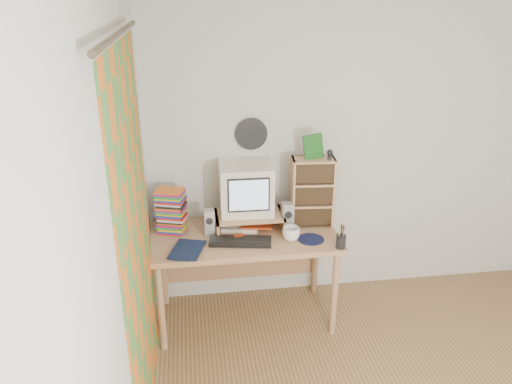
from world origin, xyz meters
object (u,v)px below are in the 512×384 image
object	(u,v)px
cd_rack	(312,192)
diary	(173,247)
mug	(291,234)
desk	(244,246)
keyboard	(240,241)
dvd_stack	(171,215)
crt_monitor	(246,189)

from	to	relation	value
cd_rack	diary	xyz separation A→B (m)	(-1.07, -0.29, -0.24)
mug	diary	distance (m)	0.86
diary	desk	bearing A→B (deg)	41.19
cd_rack	mug	size ratio (longest dim) A/B	4.15
diary	keyboard	bearing A→B (deg)	21.64
dvd_stack	crt_monitor	bearing A→B (deg)	20.53
dvd_stack	diary	bearing A→B (deg)	-70.92
crt_monitor	diary	bearing A→B (deg)	-148.87
desk	dvd_stack	xyz separation A→B (m)	(-0.54, 0.06, 0.28)
dvd_stack	mug	bearing A→B (deg)	0.97
mug	diary	world-z (taller)	mug
dvd_stack	mug	world-z (taller)	dvd_stack
desk	crt_monitor	distance (m)	0.45
keyboard	cd_rack	world-z (taller)	cd_rack
desk	mug	distance (m)	0.43
keyboard	mug	distance (m)	0.38
mug	desk	bearing A→B (deg)	148.53
keyboard	dvd_stack	world-z (taller)	dvd_stack
crt_monitor	mug	world-z (taller)	crt_monitor
keyboard	diary	xyz separation A→B (m)	(-0.48, -0.04, 0.01)
crt_monitor	dvd_stack	distance (m)	0.60
diary	dvd_stack	bearing A→B (deg)	108.56
mug	diary	bearing A→B (deg)	-177.51
cd_rack	desk	bearing A→B (deg)	-169.86
dvd_stack	desk	bearing A→B (deg)	11.50
dvd_stack	mug	xyz separation A→B (m)	(0.87, -0.26, -0.09)
crt_monitor	dvd_stack	size ratio (longest dim) A/B	1.41
keyboard	mug	bearing A→B (deg)	9.91
keyboard	diary	world-z (taller)	diary
desk	cd_rack	world-z (taller)	cd_rack
crt_monitor	diary	xyz separation A→B (m)	(-0.56, -0.32, -0.28)
keyboard	cd_rack	bearing A→B (deg)	32.97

